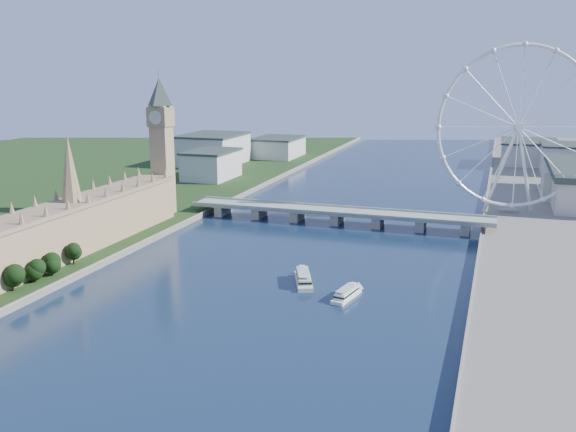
% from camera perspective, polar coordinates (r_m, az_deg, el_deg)
% --- Properties ---
extents(parliament_range, '(24.00, 200.00, 70.00)m').
position_cam_1_polar(parliament_range, '(399.88, -18.49, -0.85)').
color(parliament_range, tan).
rests_on(parliament_range, ground).
extents(big_ben, '(20.02, 20.02, 110.00)m').
position_cam_1_polar(big_ben, '(481.57, -11.21, 7.65)').
color(big_ben, tan).
rests_on(big_ben, ground).
extents(westminster_bridge, '(220.00, 22.00, 9.50)m').
position_cam_1_polar(westminster_bridge, '(464.22, 4.40, 0.16)').
color(westminster_bridge, gray).
rests_on(westminster_bridge, ground).
extents(london_eye, '(113.60, 39.12, 124.30)m').
position_cam_1_polar(london_eye, '(496.49, 19.80, 7.39)').
color(london_eye, silver).
rests_on(london_eye, ground).
extents(city_skyline, '(505.00, 280.00, 32.00)m').
position_cam_1_polar(city_skyline, '(709.05, 12.65, 5.21)').
color(city_skyline, beige).
rests_on(city_skyline, ground).
extents(tour_boat_near, '(19.04, 32.20, 6.96)m').
position_cam_1_polar(tour_boat_near, '(336.66, 1.38, -6.01)').
color(tour_boat_near, beige).
rests_on(tour_boat_near, ground).
extents(tour_boat_far, '(11.65, 27.26, 5.82)m').
position_cam_1_polar(tour_boat_far, '(317.30, 5.22, -7.28)').
color(tour_boat_far, white).
rests_on(tour_boat_far, ground).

